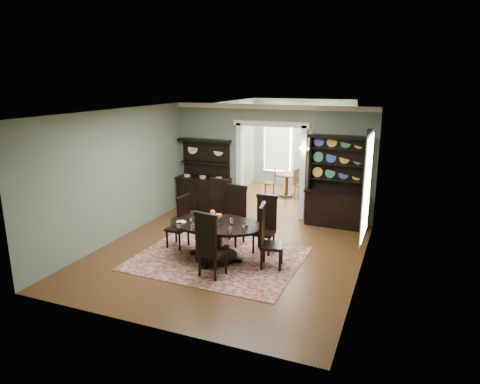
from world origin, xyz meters
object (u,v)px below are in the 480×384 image
at_px(dining_table, 216,234).
at_px(welsh_dresser, 335,194).
at_px(parlor_table, 287,182).
at_px(sideboard, 204,185).

relative_size(dining_table, welsh_dresser, 0.87).
bearing_deg(parlor_table, dining_table, -90.18).
bearing_deg(dining_table, sideboard, 120.21).
distance_m(dining_table, parlor_table, 5.31).
distance_m(dining_table, sideboard, 3.58).
bearing_deg(sideboard, welsh_dresser, 1.03).
xyz_separation_m(sideboard, parlor_table, (1.81, 2.23, -0.22)).
distance_m(welsh_dresser, parlor_table, 2.95).
bearing_deg(parlor_table, welsh_dresser, -49.96).
bearing_deg(parlor_table, sideboard, -129.18).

